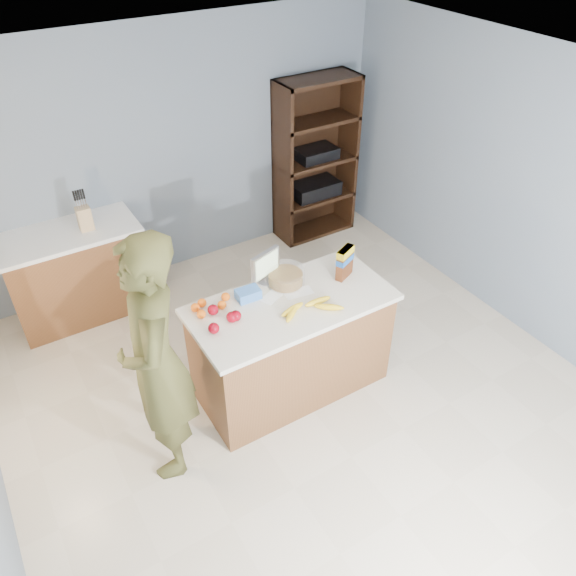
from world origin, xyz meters
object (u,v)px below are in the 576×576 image
cereal_box (345,260)px  person (156,363)px  shelving_unit (313,162)px  tv (265,266)px  counter_peninsula (291,349)px

cereal_box → person: bearing=-173.2°
shelving_unit → cereal_box: shelving_unit is taller
person → cereal_box: person is taller
shelving_unit → tv: bearing=-132.6°
shelving_unit → cereal_box: 2.24m
tv → cereal_box: bearing=-23.9°
shelving_unit → person: 3.44m
tv → cereal_box: size_ratio=1.08×
cereal_box → tv: bearing=156.1°
counter_peninsula → cereal_box: bearing=6.8°
tv → counter_peninsula: bearing=-82.5°
counter_peninsula → cereal_box: size_ratio=5.96×
cereal_box → counter_peninsula: bearing=-173.2°
shelving_unit → person: (-2.66, -2.18, 0.09)m
person → tv: size_ratio=6.74×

